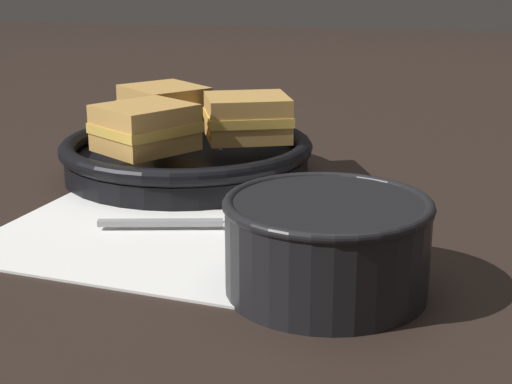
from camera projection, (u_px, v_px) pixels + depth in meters
name	position (u px, v px, depth m)	size (l,w,h in m)	color
ground_plane	(268.00, 240.00, 0.66)	(4.00, 4.00, 0.00)	black
napkin	(175.00, 230.00, 0.67)	(0.32, 0.28, 0.00)	white
soup_bowl	(327.00, 239.00, 0.55)	(0.15, 0.15, 0.07)	black
spoon	(227.00, 223.00, 0.67)	(0.16, 0.06, 0.01)	#9E9EA3
skillet	(186.00, 156.00, 0.84)	(0.29, 0.34, 0.04)	black
sandwich_near_left	(247.00, 117.00, 0.83)	(0.11, 0.10, 0.05)	#C18E47
sandwich_near_right	(164.00, 106.00, 0.88)	(0.12, 0.12, 0.05)	#C18E47
sandwich_far_left	(145.00, 128.00, 0.78)	(0.11, 0.12, 0.05)	#C18E47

